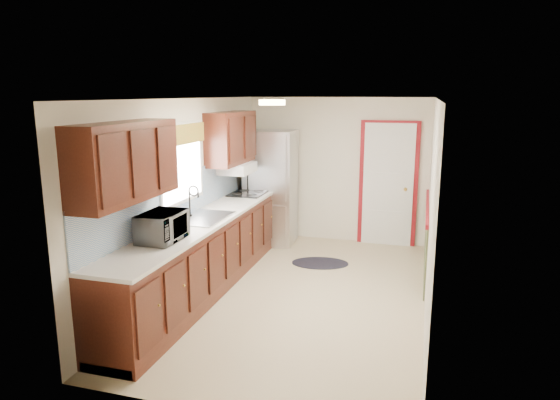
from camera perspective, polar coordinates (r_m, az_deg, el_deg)
The scene contains 8 objects.
room_shell at distance 6.00m, azimuth 2.43°, elevation -0.04°, with size 3.20×5.20×2.52m.
kitchen_run at distance 6.24m, azimuth -9.37°, elevation -3.41°, with size 0.63×4.00×2.20m.
back_wall_trim at distance 8.07m, azimuth 13.09°, elevation 0.56°, with size 1.12×2.30×2.08m.
ceiling_fixture at distance 5.76m, azimuth -0.91°, elevation 11.10°, with size 0.30×0.30×0.06m, color #FFD88C.
microwave at distance 5.36m, azimuth -13.33°, elevation -2.64°, with size 0.55×0.31×0.37m, color white.
refrigerator at distance 8.26m, azimuth -1.04°, elevation 1.47°, with size 0.82×0.80×1.87m.
rug at distance 7.44m, azimuth 4.60°, elevation -7.20°, with size 0.83×0.54×0.01m, color black.
cooktop at distance 7.71m, azimuth -3.68°, elevation 0.77°, with size 0.50×0.60×0.02m, color black.
Camera 1 is at (1.40, -5.70, 2.46)m, focal length 32.00 mm.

